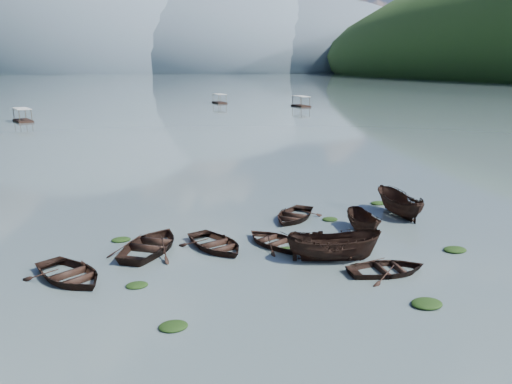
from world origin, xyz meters
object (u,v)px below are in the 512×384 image
object	(u,v)px
rowboat_0	(70,279)
pontoon_centre	(220,103)
rowboat_3	(275,244)
pontoon_left	(23,122)

from	to	relation	value
rowboat_0	pontoon_centre	xyz separation A→B (m)	(29.03, 109.55, 0.00)
rowboat_3	pontoon_centre	bearing A→B (deg)	-126.10
rowboat_0	rowboat_3	size ratio (longest dim) A/B	1.11
rowboat_0	rowboat_3	bearing A→B (deg)	-21.94
rowboat_0	pontoon_centre	bearing A→B (deg)	42.64
pontoon_left	pontoon_centre	world-z (taller)	pontoon_centre
rowboat_0	pontoon_left	distance (m)	75.21
rowboat_3	pontoon_centre	size ratio (longest dim) A/B	0.65
rowboat_0	pontoon_centre	world-z (taller)	pontoon_centre
rowboat_3	pontoon_left	xyz separation A→B (m)	(-24.18, 71.99, 0.00)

